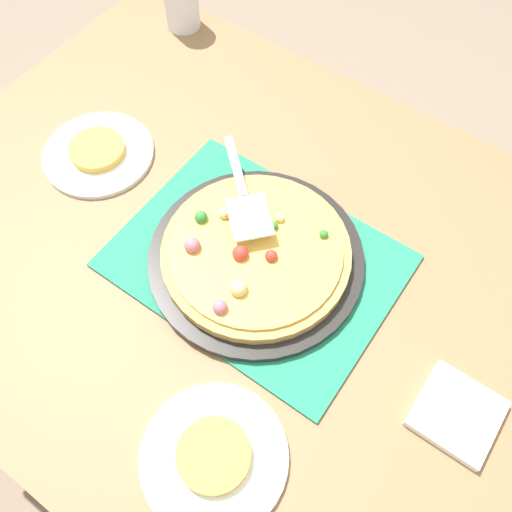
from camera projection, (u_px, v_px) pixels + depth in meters
ground_plane at (256, 387)px, 1.63m from camera, size 8.00×8.00×0.00m
dining_table at (256, 289)px, 1.07m from camera, size 1.40×1.00×0.75m
placemat at (256, 261)px, 0.98m from camera, size 0.48×0.36×0.01m
pizza_pan at (256, 258)px, 0.97m from camera, size 0.38×0.38×0.01m
pizza at (255, 252)px, 0.95m from camera, size 0.33×0.33×0.05m
plate_near_left at (99, 154)px, 1.10m from camera, size 0.22×0.22×0.01m
plate_far_right at (214, 457)px, 0.81m from camera, size 0.22×0.22×0.01m
served_slice_left at (97, 149)px, 1.09m from camera, size 0.11×0.11×0.02m
served_slice_right at (214, 455)px, 0.80m from camera, size 0.11×0.11×0.02m
cup_far at (181, 2)px, 1.25m from camera, size 0.08×0.08×0.12m
pizza_server at (244, 195)px, 0.97m from camera, size 0.20×0.19×0.01m
napkin_stack at (457, 413)px, 0.84m from camera, size 0.12×0.12×0.02m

